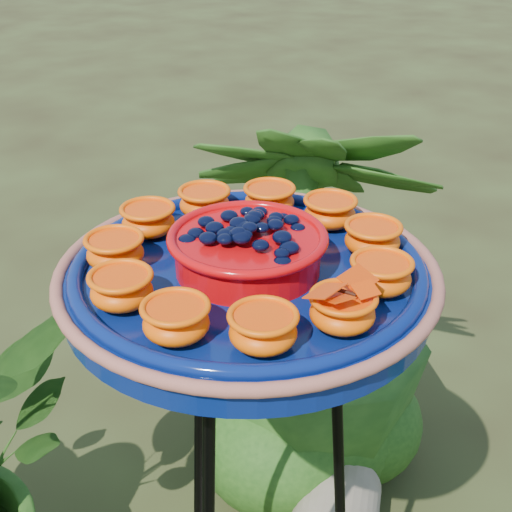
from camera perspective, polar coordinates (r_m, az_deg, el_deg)
name	(u,v)px	position (r m, az deg, el deg)	size (l,w,h in m)	color
tripod_stand	(249,497)	(1.23, -0.54, -18.75)	(0.38, 0.40, 0.98)	black
feeder_dish	(248,270)	(0.96, -0.66, -1.12)	(0.53, 0.53, 0.12)	#071857
shrub_back_right	(317,304)	(1.82, 4.93, -3.89)	(0.59, 0.59, 1.05)	#1D4512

